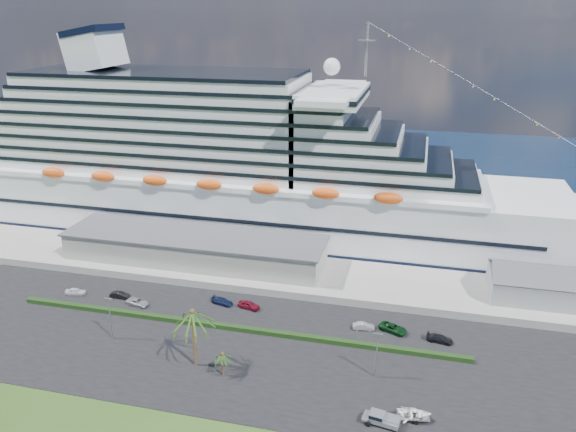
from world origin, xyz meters
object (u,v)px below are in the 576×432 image
(cruise_ship, at_px, (240,172))
(parked_car_3, at_px, (222,301))
(boat_trailer, at_px, (414,414))
(pickup_truck, at_px, (381,418))

(cruise_ship, distance_m, parked_car_3, 43.31)
(parked_car_3, xyz_separation_m, boat_trailer, (39.29, -25.67, 0.44))
(parked_car_3, height_order, pickup_truck, pickup_truck)
(boat_trailer, bearing_deg, parked_car_3, 146.84)
(parked_car_3, bearing_deg, boat_trailer, -110.01)
(cruise_ship, height_order, pickup_truck, cruise_ship)
(pickup_truck, distance_m, boat_trailer, 5.08)
(parked_car_3, height_order, boat_trailer, boat_trailer)
(parked_car_3, distance_m, pickup_truck, 44.35)
(pickup_truck, relative_size, boat_trailer, 0.94)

